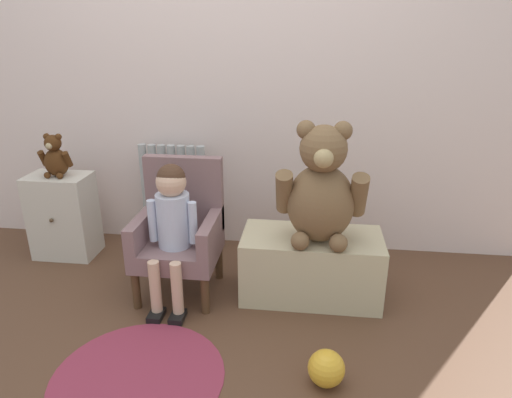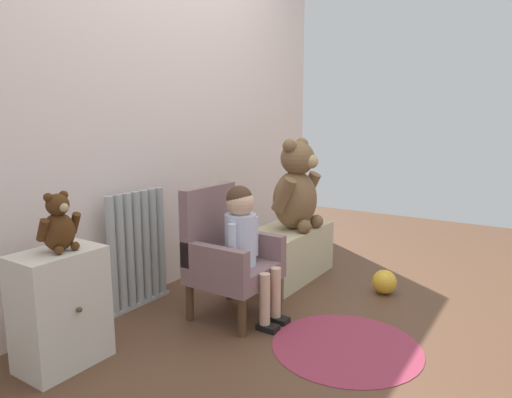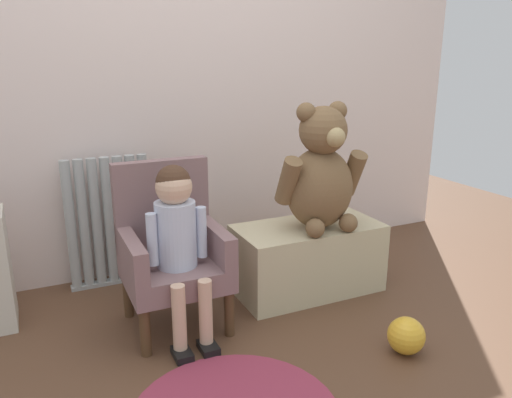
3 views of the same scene
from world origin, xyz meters
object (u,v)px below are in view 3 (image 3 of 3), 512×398
(radiator, at_px, (109,223))
(child_armchair, at_px, (171,249))
(low_bench, at_px, (308,258))
(child_figure, at_px, (177,227))
(toy_ball, at_px, (406,336))
(large_teddy_bear, at_px, (321,174))

(radiator, xyz_separation_m, child_armchair, (0.18, -0.51, 0.01))
(low_bench, bearing_deg, child_armchair, -179.11)
(radiator, height_order, child_figure, child_figure)
(child_armchair, distance_m, toy_ball, 1.05)
(child_armchair, relative_size, child_figure, 0.97)
(child_figure, height_order, low_bench, child_figure)
(radiator, xyz_separation_m, toy_ball, (0.96, -1.16, -0.26))
(toy_ball, bearing_deg, child_armchair, 140.14)
(child_figure, distance_m, low_bench, 0.78)
(child_figure, bearing_deg, toy_ball, -34.47)
(radiator, height_order, low_bench, radiator)
(radiator, relative_size, toy_ball, 4.48)
(child_figure, distance_m, toy_ball, 1.03)
(low_bench, distance_m, large_teddy_bear, 0.45)
(large_teddy_bear, bearing_deg, radiator, 149.34)
(child_armchair, relative_size, low_bench, 0.99)
(radiator, bearing_deg, toy_ball, -50.34)
(child_figure, bearing_deg, low_bench, 10.18)
(low_bench, relative_size, toy_ball, 4.81)
(child_armchair, distance_m, child_figure, 0.18)
(large_teddy_bear, bearing_deg, low_bench, 124.32)
(child_figure, xyz_separation_m, toy_ball, (0.78, -0.53, -0.41))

